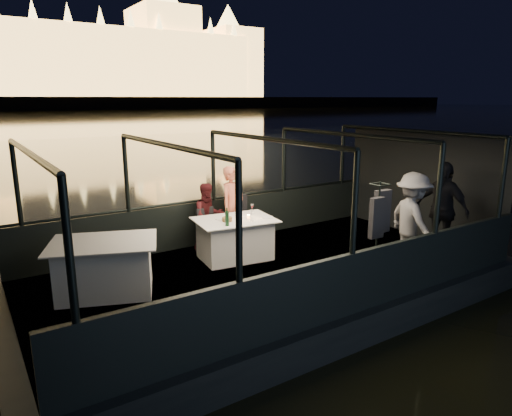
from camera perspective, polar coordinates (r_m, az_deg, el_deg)
boat_hull at (r=8.32m, az=1.54°, el=-10.98°), size 8.60×4.40×1.00m
boat_deck at (r=8.13m, az=1.56°, el=-7.90°), size 8.00×4.00×0.04m
gunwale_port at (r=9.61m, az=-5.23°, el=-1.61°), size 8.00×0.08×0.90m
gunwale_starboard at (r=6.54m, az=11.76°, el=-9.27°), size 8.00×0.08×0.90m
cabin_glass_port at (r=9.38m, az=-5.38°, el=5.19°), size 8.00×0.02×1.40m
cabin_glass_starboard at (r=6.19m, az=12.26°, el=0.60°), size 8.00×0.02×1.40m
cabin_roof_glass at (r=7.60m, az=1.67°, el=8.60°), size 8.00×4.00×0.02m
end_wall_fore at (r=6.48m, az=-28.97°, el=-4.37°), size 0.02×4.00×2.30m
end_wall_aft at (r=10.55m, az=19.79°, el=2.89°), size 0.02×4.00×2.30m
canopy_ribs at (r=7.78m, az=1.61°, el=0.14°), size 8.00×4.00×2.30m
dining_table_central at (r=8.59m, az=-2.65°, el=-3.86°), size 1.58×1.24×0.77m
dining_table_aft at (r=7.45m, az=-18.33°, el=-7.33°), size 1.89×1.64×0.84m
chair_port_left at (r=8.98m, az=-5.85°, el=-2.72°), size 0.46×0.46×0.85m
chair_port_right at (r=9.31m, az=-1.40°, el=-2.06°), size 0.60×0.60×1.00m
coat_stand at (r=7.61m, az=14.91°, el=-2.57°), size 0.54×0.47×1.68m
person_woman_coral at (r=9.28m, az=-2.96°, el=-0.22°), size 0.69×0.58×1.64m
person_man_maroon at (r=9.10m, az=-5.99°, el=-0.55°), size 0.70×0.57×1.33m
passenger_stripe at (r=8.59m, az=18.92°, el=-1.38°), size 0.93×1.24×1.70m
passenger_dark at (r=9.32m, az=22.11°, el=-0.52°), size 0.54×1.11×1.82m
wine_bottle at (r=8.02m, az=-3.64°, el=-1.20°), size 0.09×0.09×0.33m
bread_basket at (r=8.34m, az=-3.63°, el=-1.41°), size 0.23×0.23×0.07m
amber_candle at (r=8.52m, az=-0.97°, el=-1.06°), size 0.06×0.06×0.07m
plate_near at (r=8.60m, az=1.32°, el=-1.15°), size 0.31×0.31×0.02m
plate_far at (r=8.52m, az=-4.37°, el=-1.33°), size 0.28×0.28×0.01m
wine_glass_white at (r=8.20m, az=-3.60°, el=-1.27°), size 0.08×0.08×0.18m
wine_glass_red at (r=8.78m, az=-0.48°, el=-0.26°), size 0.09×0.09×0.21m
wine_glass_empty at (r=8.32m, az=-0.51°, el=-1.03°), size 0.09×0.09×0.21m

